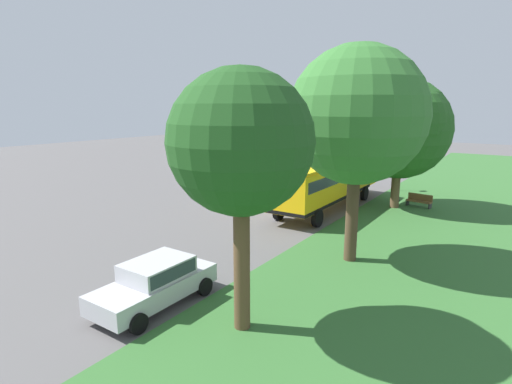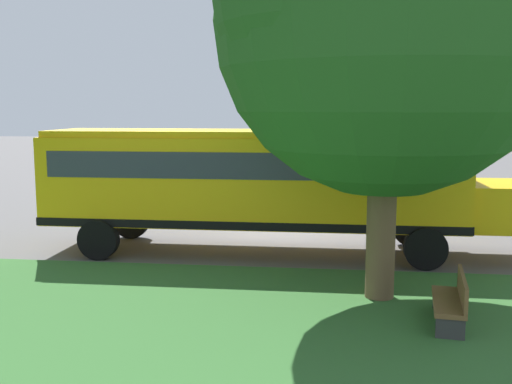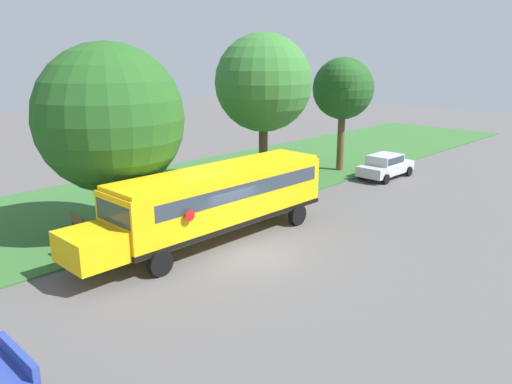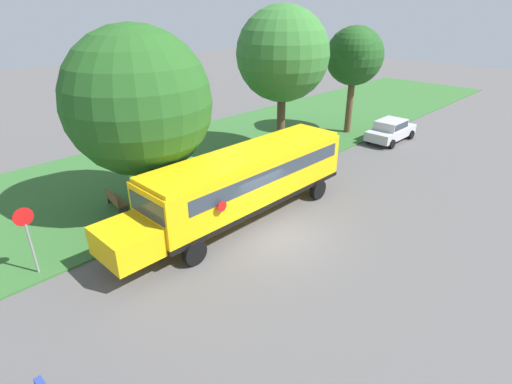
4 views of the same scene
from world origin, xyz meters
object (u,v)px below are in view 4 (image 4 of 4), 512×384
Objects in this scene: oak_tree_far_end at (354,55)px; park_bench at (116,200)px; school_bus at (244,179)px; stop_sign at (28,233)px; oak_tree_roadside_mid at (282,52)px; car_silver_nearest at (391,129)px; oak_tree_beside_bus at (140,98)px.

oak_tree_far_end reaches higher than park_bench.
stop_sign is at bearing -106.02° from school_bus.
stop_sign is (-2.39, -8.33, -0.19)m from school_bus.
oak_tree_roadside_mid is at bearing 120.68° from school_bus.
car_silver_nearest is 1.61× the size of stop_sign.
car_silver_nearest is (-0.59, 15.25, -1.05)m from school_bus.
car_silver_nearest is 0.48× the size of oak_tree_roadside_mid.
stop_sign is (1.49, -5.88, -3.62)m from oak_tree_beside_bus.
park_bench is (-1.15, -1.33, -4.88)m from oak_tree_beside_bus.
oak_tree_far_end reaches higher than school_bus.
oak_tree_roadside_mid is (-4.63, 7.81, 4.49)m from school_bus.
oak_tree_beside_bus is (-3.29, -17.69, 4.48)m from car_silver_nearest.
oak_tree_roadside_mid is at bearing -96.46° from oak_tree_far_end.
stop_sign reaches higher than car_silver_nearest.
oak_tree_beside_bus is 10.34m from oak_tree_roadside_mid.
oak_tree_beside_bus reaches higher than car_silver_nearest.
school_bus is 8.67m from stop_sign.
oak_tree_far_end is (0.78, 6.91, -0.65)m from oak_tree_roadside_mid.
stop_sign is at bearing -75.78° from oak_tree_beside_bus.
park_bench is (-2.64, 4.56, -1.26)m from stop_sign.
car_silver_nearest is 19.54m from park_bench.
stop_sign is (2.24, -16.14, -4.68)m from oak_tree_roadside_mid.
school_bus is 1.61× the size of oak_tree_far_end.
oak_tree_far_end is (-3.85, 14.72, 3.83)m from school_bus.
school_bus is 4.53× the size of stop_sign.
park_bench is at bearing 120.11° from stop_sign.
school_bus is 6.46m from park_bench.
oak_tree_roadside_mid reaches higher than oak_tree_beside_bus.
car_silver_nearest is at bearing 92.22° from school_bus.
stop_sign reaches higher than park_bench.
oak_tree_beside_bus is 3.07× the size of stop_sign.
oak_tree_roadside_mid is (-4.04, -7.44, 5.53)m from car_silver_nearest.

